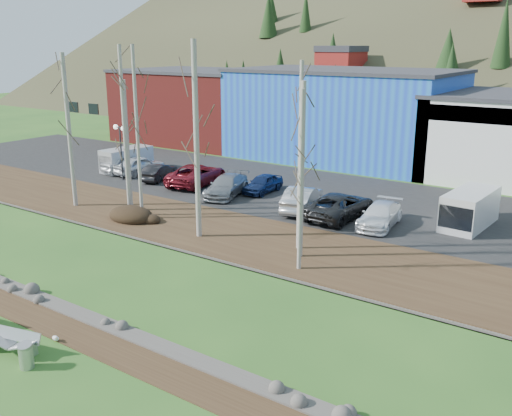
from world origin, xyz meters
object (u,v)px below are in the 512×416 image
Objects in this scene: street_lamp at (120,137)px; bench_damaged at (14,342)px; car_6 at (339,205)px; car_7 at (380,215)px; van_grey at (125,160)px; seagull at (56,338)px; car_5 at (302,198)px; car_8 at (126,163)px; car_3 at (226,186)px; car_1 at (159,172)px; car_4 at (263,183)px; car_0 at (140,165)px; car_2 at (196,174)px; litter_bin at (26,357)px; van_white at (469,209)px.

bench_damaged is at bearing -35.98° from street_lamp.
car_7 is at bearing 179.42° from car_6.
car_7 is (2.74, -0.15, -0.12)m from car_6.
street_lamp is at bearing -41.54° from van_grey.
seagull is 0.08× the size of car_5.
car_3 is at bearing 179.14° from car_8.
car_1 is (-14.09, 21.88, 0.35)m from bench_damaged.
car_8 is at bearing -1.93° from car_6.
car_6 reaches higher than car_4.
car_7 is 1.03× the size of car_8.
street_lamp is (-16.52, 20.29, 3.11)m from bench_damaged.
car_0 is 6.26m from car_2.
street_lamp reaches higher than car_7.
car_4 is at bearing 105.03° from litter_bin.
seagull is 0.09× the size of street_lamp.
bench_damaged is 28.15m from car_0.
car_5 reaches higher than car_1.
litter_bin is 0.22× the size of car_4.
van_grey is (-18.37, 1.77, 0.16)m from car_5.
car_3 is at bearing 151.09° from car_2.
van_grey is at bearing 168.23° from car_7.
car_6 reaches higher than bench_damaged.
car_7 is at bearing -178.56° from car_0.
street_lamp is 18.97m from car_6.
street_lamp is 0.97× the size of car_0.
car_5 is at bearing -0.58° from van_grey.
car_1 is (-14.63, 20.58, 0.63)m from seagull.
street_lamp is at bearing 9.47° from car_2.
van_white is at bearing 169.01° from car_1.
bench_damaged is at bearing 105.18° from car_2.
car_6 is 7.56m from van_white.
car_3 is (9.80, 0.78, -2.69)m from street_lamp.
van_white reaches higher than bench_damaged.
car_1 is at bearing 177.84° from car_8.
seagull is 0.07× the size of van_white.
seagull is at bearing 87.60° from car_6.
car_4 is at bearing 128.79° from seagull.
van_grey is (-18.80, 22.69, 0.67)m from bench_damaged.
car_0 is at bearing -21.11° from car_5.
van_white reaches higher than car_2.
car_2 is (-11.84, 22.74, 0.53)m from litter_bin.
street_lamp is 0.87× the size of van_white.
litter_bin is 30.15m from car_8.
car_0 is (-0.37, 2.23, -2.65)m from street_lamp.
van_grey is at bearing 148.43° from street_lamp.
car_7 reaches higher than car_4.
car_7 is at bearing 15.98° from street_lamp.
street_lamp is 12.09m from car_4.
car_4 is 0.86× the size of car_8.
car_3 is at bearing -2.73° from van_grey.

